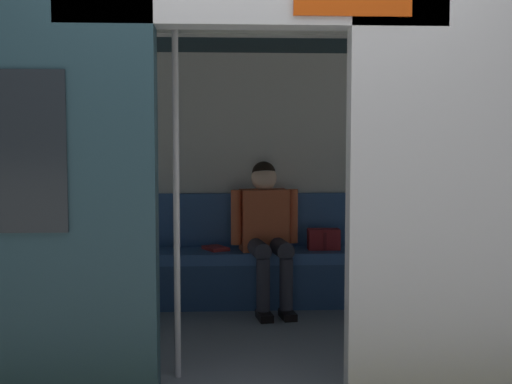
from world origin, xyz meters
name	(u,v)px	position (x,y,z in m)	size (l,w,h in m)	color
train_car	(236,126)	(0.06, -1.11, 1.45)	(6.40, 2.55, 2.21)	silver
bench_seat	(241,264)	(0.00, -2.04, 0.35)	(3.32, 0.44, 0.46)	#38609E
person_seated	(266,225)	(-0.20, -1.99, 0.68)	(0.55, 0.71, 1.19)	#CC5933
handbag	(324,239)	(-0.68, -2.09, 0.54)	(0.26, 0.15, 0.17)	maroon
book	(216,248)	(0.21, -2.11, 0.47)	(0.15, 0.22, 0.03)	#B22D2D
grab_pole_door	(176,197)	(0.41, -0.46, 1.03)	(0.04, 0.04, 2.07)	silver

